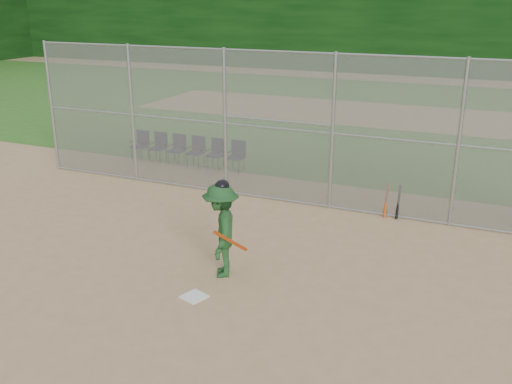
% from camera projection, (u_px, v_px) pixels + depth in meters
% --- Properties ---
extents(ground, '(100.00, 100.00, 0.00)m').
position_uv_depth(ground, '(204.00, 285.00, 10.93)').
color(ground, tan).
rests_on(ground, ground).
extents(grass_strip, '(100.00, 100.00, 0.00)m').
position_uv_depth(grass_strip, '(389.00, 115.00, 26.54)').
color(grass_strip, '#2E641E').
rests_on(grass_strip, ground).
extents(dirt_patch_far, '(24.00, 24.00, 0.00)m').
position_uv_depth(dirt_patch_far, '(389.00, 115.00, 26.54)').
color(dirt_patch_far, tan).
rests_on(dirt_patch_far, ground).
extents(backstop_fence, '(16.09, 0.09, 4.00)m').
position_uv_depth(backstop_fence, '(295.00, 127.00, 14.60)').
color(backstop_fence, gray).
rests_on(backstop_fence, ground).
extents(home_plate, '(0.52, 0.52, 0.02)m').
position_uv_depth(home_plate, '(194.00, 296.00, 10.49)').
color(home_plate, white).
rests_on(home_plate, ground).
extents(batter_at_plate, '(1.20, 1.41, 1.98)m').
position_uv_depth(batter_at_plate, '(221.00, 230.00, 11.05)').
color(batter_at_plate, '#1C4820').
rests_on(batter_at_plate, ground).
extents(spare_bats, '(0.36, 0.32, 0.83)m').
position_uv_depth(spare_bats, '(392.00, 201.00, 14.18)').
color(spare_bats, '#D84C14').
rests_on(spare_bats, ground).
extents(chair_0, '(0.54, 0.52, 0.96)m').
position_uv_depth(chair_0, '(140.00, 145.00, 19.23)').
color(chair_0, '#0E1634').
rests_on(chair_0, ground).
extents(chair_1, '(0.54, 0.52, 0.96)m').
position_uv_depth(chair_1, '(158.00, 148.00, 18.96)').
color(chair_1, '#0E1634').
rests_on(chair_1, ground).
extents(chair_2, '(0.54, 0.52, 0.96)m').
position_uv_depth(chair_2, '(176.00, 150.00, 18.69)').
color(chair_2, '#0E1634').
rests_on(chair_2, ground).
extents(chair_3, '(0.54, 0.52, 0.96)m').
position_uv_depth(chair_3, '(195.00, 152.00, 18.42)').
color(chair_3, '#0E1634').
rests_on(chair_3, ground).
extents(chair_4, '(0.54, 0.52, 0.96)m').
position_uv_depth(chair_4, '(215.00, 154.00, 18.14)').
color(chair_4, '#0E1634').
rests_on(chair_4, ground).
extents(chair_5, '(0.54, 0.52, 0.96)m').
position_uv_depth(chair_5, '(236.00, 157.00, 17.87)').
color(chair_5, '#0E1634').
rests_on(chair_5, ground).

